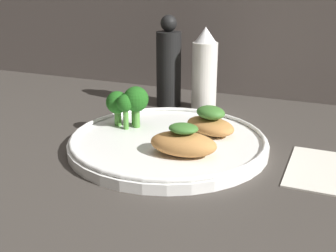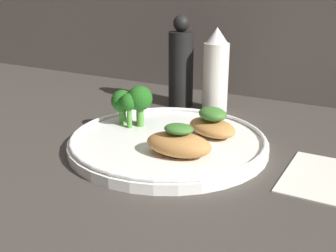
{
  "view_description": "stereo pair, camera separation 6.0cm",
  "coord_description": "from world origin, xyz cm",
  "views": [
    {
      "loc": [
        22.17,
        -52.08,
        23.45
      ],
      "look_at": [
        0.0,
        0.0,
        3.4
      ],
      "focal_mm": 45.0,
      "sensor_mm": 36.0,
      "label": 1
    },
    {
      "loc": [
        27.56,
        -49.44,
        23.45
      ],
      "look_at": [
        0.0,
        0.0,
        3.4
      ],
      "focal_mm": 45.0,
      "sensor_mm": 36.0,
      "label": 2
    }
  ],
  "objects": [
    {
      "name": "grilled_meat_front",
      "position": [
        4.06,
        -4.44,
        3.14
      ],
      "size": [
        9.31,
        5.9,
        4.3
      ],
      "color": "#BC7F42",
      "rests_on": "plate"
    },
    {
      "name": "sauce_bottle",
      "position": [
        -1.28,
        19.98,
        7.31
      ],
      "size": [
        4.59,
        4.59,
        15.27
      ],
      "color": "white",
      "rests_on": "ground_plane"
    },
    {
      "name": "ground_plane",
      "position": [
        0.0,
        0.0,
        -0.5
      ],
      "size": [
        180.0,
        180.0,
        1.0
      ],
      "primitive_type": "cube",
      "color": "#3D3833"
    },
    {
      "name": "pepper_grinder",
      "position": [
        -8.36,
        19.98,
        7.74
      ],
      "size": [
        4.66,
        4.66,
        17.09
      ],
      "color": "black",
      "rests_on": "ground_plane"
    },
    {
      "name": "plate",
      "position": [
        0.0,
        0.0,
        0.99
      ],
      "size": [
        28.7,
        28.7,
        2.0
      ],
      "color": "white",
      "rests_on": "ground_plane"
    },
    {
      "name": "grilled_meat_middle",
      "position": [
        4.85,
        4.67,
        3.07
      ],
      "size": [
        9.55,
        8.15,
        4.2
      ],
      "color": "#BC7F42",
      "rests_on": "plate"
    },
    {
      "name": "broccoli_bunch",
      "position": [
        -7.76,
        2.65,
        5.35
      ],
      "size": [
        6.8,
        4.96,
        6.48
      ],
      "color": "#4C8E38",
      "rests_on": "plate"
    }
  ]
}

